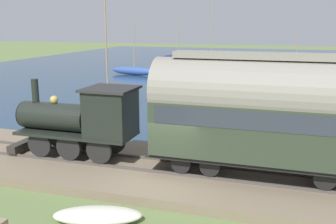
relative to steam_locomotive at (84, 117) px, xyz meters
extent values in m
plane|color=#607542|center=(-1.11, -3.95, -2.18)|extent=(200.00, 200.00, 0.00)
cube|color=navy|center=(43.27, -3.95, -2.18)|extent=(80.00, 80.00, 0.01)
cube|color=#756651|center=(0.00, -3.95, -2.01)|extent=(5.93, 56.00, 0.35)
cube|color=#4C4742|center=(-0.70, -3.95, -1.77)|extent=(0.07, 54.88, 0.12)
cube|color=#4C4742|center=(0.70, -3.95, -1.77)|extent=(0.07, 54.88, 0.12)
cylinder|color=black|center=(-0.70, -1.02, -1.16)|extent=(0.12, 1.10, 1.10)
cylinder|color=black|center=(0.70, -1.02, -1.16)|extent=(0.12, 1.10, 1.10)
cylinder|color=black|center=(-0.70, 0.39, -1.16)|extent=(0.12, 1.10, 1.10)
cylinder|color=black|center=(0.70, 0.39, -1.16)|extent=(0.12, 1.10, 1.10)
cylinder|color=black|center=(-0.70, 1.80, -1.16)|extent=(0.12, 1.10, 1.10)
cylinder|color=black|center=(0.70, 1.80, -1.16)|extent=(0.12, 1.10, 1.10)
cube|color=black|center=(0.00, 0.39, -0.71)|extent=(1.90, 5.12, 0.12)
cylinder|color=black|center=(0.00, 1.41, -0.05)|extent=(1.19, 3.07, 1.19)
cylinder|color=black|center=(0.00, 2.99, -0.05)|extent=(1.13, 0.08, 1.13)
cylinder|color=black|center=(0.00, 2.34, 1.04)|extent=(0.30, 0.30, 1.00)
sphere|color=tan|center=(0.00, 1.41, 0.68)|extent=(0.36, 0.36, 0.36)
cube|color=black|center=(0.00, -1.28, 0.30)|extent=(1.80, 1.79, 1.89)
cube|color=#282828|center=(0.00, -1.28, 1.29)|extent=(2.00, 2.03, 0.10)
cube|color=#2D2823|center=(0.00, 3.20, -1.53)|extent=(1.70, 0.44, 0.32)
cylinder|color=black|center=(-0.70, -9.63, -1.33)|extent=(0.12, 0.76, 0.76)
cylinder|color=black|center=(0.70, -9.63, -1.33)|extent=(0.12, 0.76, 0.76)
cylinder|color=black|center=(-0.70, -5.61, -1.33)|extent=(0.12, 0.76, 0.76)
cylinder|color=black|center=(0.70, -5.61, -1.33)|extent=(0.12, 0.76, 0.76)
cylinder|color=black|center=(-0.70, -4.49, -1.33)|extent=(0.12, 0.76, 0.76)
cylinder|color=black|center=(0.70, -4.49, -1.33)|extent=(0.12, 0.76, 0.76)
cube|color=black|center=(0.00, -7.62, -1.02)|extent=(2.09, 8.94, 0.16)
cube|color=#2D3828|center=(0.00, -7.62, 0.25)|extent=(2.33, 8.59, 2.38)
cube|color=#2D333D|center=(0.00, -7.62, 0.66)|extent=(2.36, 8.05, 0.67)
cylinder|color=gray|center=(0.00, -7.62, 1.44)|extent=(2.44, 8.59, 2.44)
cube|color=gray|center=(0.00, -7.62, 2.78)|extent=(0.81, 7.15, 0.24)
ellipsoid|color=#335199|center=(29.02, 9.64, -1.69)|extent=(2.02, 6.42, 0.97)
cylinder|color=#9E8460|center=(29.02, 9.64, 1.55)|extent=(0.10, 0.10, 5.52)
ellipsoid|color=gold|center=(8.68, 3.15, -1.72)|extent=(2.80, 3.66, 0.92)
cylinder|color=#9E8460|center=(8.68, 3.15, 2.34)|extent=(0.10, 0.10, 7.19)
cube|color=silver|center=(8.68, 3.15, -1.03)|extent=(1.30, 1.29, 0.45)
ellipsoid|color=#192347|center=(43.70, 8.45, -1.49)|extent=(4.15, 6.49, 1.37)
cylinder|color=#9E8460|center=(43.70, 8.45, 1.96)|extent=(0.10, 0.10, 5.52)
ellipsoid|color=black|center=(27.60, -8.64, -1.55)|extent=(4.14, 5.79, 1.26)
cylinder|color=#9E8460|center=(27.60, -8.64, 1.18)|extent=(0.10, 0.10, 4.20)
ellipsoid|color=brown|center=(33.79, 1.31, -1.44)|extent=(3.22, 3.83, 1.47)
cylinder|color=#9E8460|center=(33.79, 1.31, 3.27)|extent=(0.10, 0.10, 7.97)
cube|color=silver|center=(33.79, 1.31, -0.49)|extent=(1.31, 1.38, 0.45)
ellipsoid|color=silver|center=(13.17, -7.56, -1.92)|extent=(1.11, 2.99, 0.51)
ellipsoid|color=silver|center=(8.64, 8.79, -1.91)|extent=(2.49, 1.97, 0.53)
ellipsoid|color=#B7B2A3|center=(7.81, -1.72, -1.96)|extent=(1.65, 2.41, 0.43)
ellipsoid|color=beige|center=(-4.30, -2.80, -1.96)|extent=(1.88, 3.00, 0.44)
camera|label=1|loc=(-14.36, -8.30, 3.92)|focal=42.00mm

